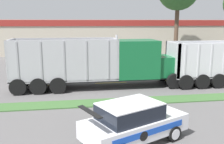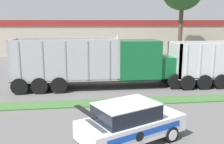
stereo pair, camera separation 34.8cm
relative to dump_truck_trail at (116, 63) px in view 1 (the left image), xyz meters
name	(u,v)px [view 1 (the left image)]	position (x,y,z in m)	size (l,w,h in m)	color
grass_verge	(102,103)	(-1.40, -3.50, -1.63)	(120.00, 1.30, 0.06)	#3D6633
centre_line_3	(37,85)	(-5.61, 1.15, -1.65)	(2.40, 0.14, 0.01)	yellow
centre_line_4	(111,83)	(-0.21, 1.15, -1.65)	(2.40, 0.14, 0.01)	yellow
centre_line_5	(179,80)	(5.19, 1.15, -1.65)	(2.40, 0.14, 0.01)	yellow
dump_truck_trail	(116,63)	(0.00, 0.00, 0.00)	(11.88, 2.61, 3.68)	black
rally_car	(133,122)	(-0.77, -8.24, -0.85)	(4.40, 3.29, 1.60)	white
store_building_backdrop	(100,35)	(1.39, 23.21, 0.74)	(43.31, 12.10, 4.79)	#BCB29E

